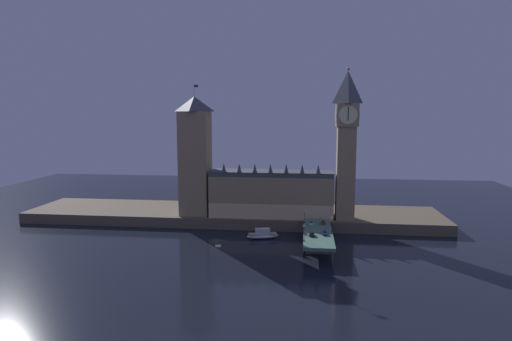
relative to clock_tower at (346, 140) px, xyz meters
The scene contains 16 objects.
ground_plane 77.97m from the clock_tower, 156.14° to the right, with size 400.00×400.00×0.00m, color black.
embankment 73.13m from the clock_tower, 167.40° to the left, with size 220.00×42.00×5.37m.
parliament_hall 45.90m from the clock_tower, behind, with size 61.81×16.91×27.60m.
clock_tower is the anchor object (origin of this frame).
victoria_tower 76.56m from the clock_tower, behind, with size 14.84×14.84×66.56m.
bridge 51.92m from the clock_tower, 114.11° to the right, with size 12.29×46.00×6.90m.
car_northbound_lead 44.80m from the clock_tower, 130.74° to the right, with size 1.89×4.32×1.33m.
car_northbound_trail 55.22m from the clock_tower, 113.70° to the right, with size 2.03×3.99×1.58m.
car_southbound_lead 52.04m from the clock_tower, 107.62° to the right, with size 1.87×4.54×1.57m.
car_southbound_trail 42.21m from the clock_tower, 123.02° to the right, with size 2.00×4.27×1.34m.
pedestrian_near_rail 56.27m from the clock_tower, 116.82° to the right, with size 0.38×0.38×1.65m.
pedestrian_mid_walk 51.01m from the clock_tower, 103.76° to the right, with size 0.38×0.38×1.61m.
street_lamp_near 59.82m from the clock_tower, 113.29° to the right, with size 1.34×0.60×6.77m.
street_lamp_mid 46.15m from the clock_tower, 104.55° to the right, with size 1.34×0.60×6.80m.
street_lamp_far 42.31m from the clock_tower, 140.51° to the right, with size 1.34×0.60×6.02m.
boat_upstream 61.14m from the clock_tower, 152.35° to the right, with size 15.43×8.40×4.67m.
Camera 1 is at (39.01, -185.05, 56.71)m, focal length 30.00 mm.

